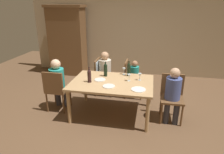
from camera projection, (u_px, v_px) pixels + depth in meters
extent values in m
plane|color=brown|center=(112.00, 114.00, 4.31)|extent=(10.00, 10.00, 0.00)
cube|color=tan|center=(129.00, 32.00, 6.37)|extent=(6.40, 0.12, 2.70)
cube|color=brown|center=(68.00, 42.00, 6.42)|extent=(1.10, 0.56, 2.10)
cube|color=brown|center=(65.00, 6.00, 6.03)|extent=(1.18, 0.62, 0.08)
cube|color=tan|center=(112.00, 83.00, 4.05)|extent=(1.64, 1.14, 0.04)
cylinder|color=tan|center=(69.00, 107.00, 3.86)|extent=(0.07, 0.07, 0.70)
cylinder|color=tan|center=(148.00, 115.00, 3.59)|extent=(0.07, 0.07, 0.70)
cylinder|color=tan|center=(85.00, 87.00, 4.78)|extent=(0.07, 0.07, 0.70)
cylinder|color=tan|center=(149.00, 92.00, 4.50)|extent=(0.07, 0.07, 0.70)
cylinder|color=brown|center=(114.00, 84.00, 5.31)|extent=(0.04, 0.04, 0.44)
cylinder|color=brown|center=(111.00, 89.00, 4.96)|extent=(0.04, 0.04, 0.44)
cylinder|color=brown|center=(100.00, 83.00, 5.38)|extent=(0.04, 0.04, 0.44)
cylinder|color=brown|center=(96.00, 88.00, 5.03)|extent=(0.04, 0.04, 0.44)
cube|color=brown|center=(105.00, 77.00, 5.08)|extent=(0.44, 0.44, 0.04)
cube|color=brown|center=(97.00, 68.00, 5.03)|extent=(0.04, 0.44, 0.44)
cube|color=#ADC6D6|center=(97.00, 67.00, 5.03)|extent=(0.07, 0.40, 0.31)
cylinder|color=brown|center=(182.00, 116.00, 3.80)|extent=(0.04, 0.04, 0.44)
cylinder|color=brown|center=(161.00, 114.00, 3.87)|extent=(0.04, 0.04, 0.44)
cylinder|color=brown|center=(179.00, 106.00, 4.15)|extent=(0.04, 0.04, 0.44)
cylinder|color=brown|center=(161.00, 105.00, 4.22)|extent=(0.04, 0.04, 0.44)
cube|color=brown|center=(172.00, 99.00, 3.92)|extent=(0.44, 0.44, 0.04)
cube|color=brown|center=(172.00, 84.00, 4.02)|extent=(0.44, 0.04, 0.44)
cylinder|color=brown|center=(55.00, 95.00, 4.66)|extent=(0.04, 0.04, 0.44)
cylinder|color=brown|center=(71.00, 96.00, 4.59)|extent=(0.04, 0.04, 0.44)
cylinder|color=brown|center=(47.00, 103.00, 4.31)|extent=(0.04, 0.04, 0.44)
cylinder|color=brown|center=(64.00, 104.00, 4.24)|extent=(0.04, 0.04, 0.44)
cube|color=brown|center=(58.00, 90.00, 4.36)|extent=(0.44, 0.44, 0.04)
cube|color=brown|center=(53.00, 83.00, 4.10)|extent=(0.44, 0.04, 0.44)
cylinder|color=brown|center=(142.00, 86.00, 5.17)|extent=(0.04, 0.04, 0.44)
cylinder|color=brown|center=(141.00, 92.00, 4.82)|extent=(0.04, 0.04, 0.44)
cylinder|color=brown|center=(127.00, 85.00, 5.24)|extent=(0.04, 0.04, 0.44)
cylinder|color=brown|center=(125.00, 91.00, 4.89)|extent=(0.04, 0.04, 0.44)
cube|color=brown|center=(134.00, 79.00, 4.95)|extent=(0.44, 0.44, 0.04)
cube|color=brown|center=(126.00, 70.00, 4.90)|extent=(0.04, 0.44, 0.44)
cylinder|color=#33333D|center=(111.00, 85.00, 5.22)|extent=(0.11, 0.11, 0.46)
cylinder|color=#33333D|center=(110.00, 87.00, 5.06)|extent=(0.11, 0.11, 0.46)
cylinder|color=beige|center=(105.00, 69.00, 5.00)|extent=(0.30, 0.30, 0.46)
sphere|color=tan|center=(105.00, 56.00, 4.89)|extent=(0.20, 0.20, 0.20)
cylinder|color=#33333D|center=(176.00, 114.00, 3.86)|extent=(0.11, 0.11, 0.46)
cylinder|color=#33333D|center=(167.00, 113.00, 3.89)|extent=(0.11, 0.11, 0.46)
cylinder|color=#475699|center=(173.00, 89.00, 3.84)|extent=(0.29, 0.29, 0.45)
sphere|color=tan|center=(175.00, 73.00, 3.73)|extent=(0.20, 0.20, 0.20)
cylinder|color=#33333D|center=(58.00, 96.00, 4.59)|extent=(0.11, 0.11, 0.46)
cylinder|color=#33333D|center=(66.00, 97.00, 4.56)|extent=(0.11, 0.11, 0.46)
cylinder|color=teal|center=(57.00, 79.00, 4.28)|extent=(0.31, 0.31, 0.48)
sphere|color=beige|center=(56.00, 64.00, 4.16)|extent=(0.21, 0.21, 0.21)
cylinder|color=#33333D|center=(138.00, 87.00, 5.07)|extent=(0.08, 0.08, 0.46)
cylinder|color=#33333D|center=(138.00, 89.00, 4.95)|extent=(0.08, 0.08, 0.46)
cylinder|color=teal|center=(134.00, 73.00, 4.89)|extent=(0.22, 0.22, 0.33)
sphere|color=#996B4C|center=(135.00, 64.00, 4.80)|extent=(0.14, 0.14, 0.14)
cylinder|color=black|center=(106.00, 71.00, 4.31)|extent=(0.08, 0.08, 0.22)
sphere|color=black|center=(105.00, 66.00, 4.27)|extent=(0.08, 0.08, 0.08)
cylinder|color=black|center=(105.00, 64.00, 4.25)|extent=(0.03, 0.03, 0.08)
cylinder|color=black|center=(129.00, 71.00, 4.33)|extent=(0.07, 0.07, 0.23)
sphere|color=black|center=(129.00, 65.00, 4.29)|extent=(0.07, 0.07, 0.07)
cylinder|color=black|center=(129.00, 63.00, 4.27)|extent=(0.03, 0.03, 0.07)
cylinder|color=black|center=(89.00, 77.00, 3.98)|extent=(0.08, 0.08, 0.20)
sphere|color=black|center=(89.00, 72.00, 3.94)|extent=(0.08, 0.08, 0.08)
cylinder|color=black|center=(89.00, 69.00, 3.92)|extent=(0.03, 0.03, 0.09)
cylinder|color=silver|center=(124.00, 74.00, 4.45)|extent=(0.06, 0.06, 0.00)
cylinder|color=silver|center=(124.00, 73.00, 4.44)|extent=(0.01, 0.01, 0.07)
cone|color=silver|center=(124.00, 70.00, 4.41)|extent=(0.07, 0.07, 0.07)
cylinder|color=silver|center=(129.00, 81.00, 4.08)|extent=(0.06, 0.06, 0.00)
cylinder|color=silver|center=(129.00, 79.00, 4.07)|extent=(0.01, 0.01, 0.07)
cone|color=silver|center=(129.00, 76.00, 4.04)|extent=(0.07, 0.07, 0.07)
cylinder|color=silver|center=(140.00, 80.00, 4.12)|extent=(0.06, 0.06, 0.00)
cylinder|color=silver|center=(140.00, 78.00, 4.11)|extent=(0.01, 0.01, 0.07)
cone|color=silver|center=(140.00, 75.00, 4.08)|extent=(0.07, 0.07, 0.07)
cylinder|color=silver|center=(100.00, 80.00, 4.13)|extent=(0.23, 0.23, 0.01)
cylinder|color=silver|center=(109.00, 86.00, 3.81)|extent=(0.24, 0.24, 0.01)
cylinder|color=white|center=(138.00, 89.00, 3.66)|extent=(0.27, 0.27, 0.01)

